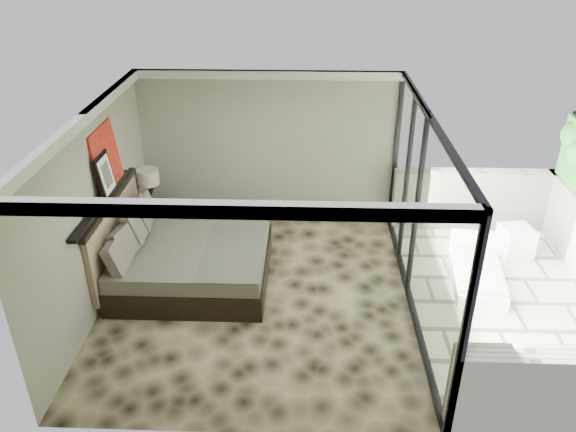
{
  "coord_description": "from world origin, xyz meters",
  "views": [
    {
      "loc": [
        0.69,
        -6.81,
        4.99
      ],
      "look_at": [
        0.43,
        0.4,
        1.18
      ],
      "focal_mm": 35.0,
      "sensor_mm": 36.0,
      "label": 1
    }
  ],
  "objects_px": {
    "bed": "(186,257)",
    "ottoman": "(515,241)",
    "nightstand": "(155,219)",
    "lounger": "(477,273)",
    "table_lamp": "(149,183)"
  },
  "relations": [
    {
      "from": "bed",
      "to": "ottoman",
      "type": "height_order",
      "value": "bed"
    },
    {
      "from": "nightstand",
      "to": "lounger",
      "type": "xyz_separation_m",
      "value": [
        5.33,
        -1.36,
        -0.11
      ]
    },
    {
      "from": "bed",
      "to": "ottoman",
      "type": "distance_m",
      "value": 5.42
    },
    {
      "from": "bed",
      "to": "table_lamp",
      "type": "relative_size",
      "value": 3.35
    },
    {
      "from": "bed",
      "to": "nightstand",
      "type": "relative_size",
      "value": 4.13
    },
    {
      "from": "bed",
      "to": "ottoman",
      "type": "relative_size",
      "value": 4.73
    },
    {
      "from": "ottoman",
      "to": "lounger",
      "type": "distance_m",
      "value": 1.23
    },
    {
      "from": "bed",
      "to": "lounger",
      "type": "height_order",
      "value": "bed"
    },
    {
      "from": "bed",
      "to": "lounger",
      "type": "xyz_separation_m",
      "value": [
        4.48,
        0.03,
        -0.2
      ]
    },
    {
      "from": "ottoman",
      "to": "nightstand",
      "type": "bearing_deg",
      "value": 175.63
    },
    {
      "from": "lounger",
      "to": "ottoman",
      "type": "bearing_deg",
      "value": 52.81
    },
    {
      "from": "table_lamp",
      "to": "lounger",
      "type": "distance_m",
      "value": 5.61
    },
    {
      "from": "bed",
      "to": "lounger",
      "type": "distance_m",
      "value": 4.49
    },
    {
      "from": "bed",
      "to": "ottoman",
      "type": "xyz_separation_m",
      "value": [
        5.34,
        0.91,
        -0.13
      ]
    },
    {
      "from": "table_lamp",
      "to": "lounger",
      "type": "xyz_separation_m",
      "value": [
        5.37,
        -1.4,
        -0.79
      ]
    }
  ]
}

